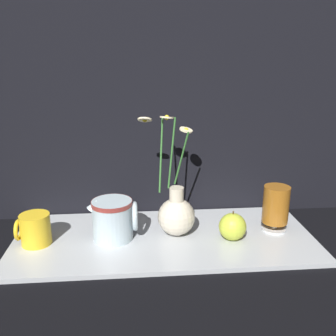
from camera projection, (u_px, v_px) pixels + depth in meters
name	position (u px, v px, depth m)	size (l,w,h in m)	color
ground_plane	(164.00, 240.00, 1.04)	(6.00, 6.00, 0.00)	black
shelf	(164.00, 238.00, 1.04)	(0.82, 0.35, 0.01)	#B2B7BC
backdrop_wall	(158.00, 35.00, 1.07)	(1.32, 0.02, 1.10)	black
vase_with_flowers	(176.00, 213.00, 1.04)	(0.16, 0.11, 0.33)	beige
yellow_mug	(35.00, 229.00, 0.99)	(0.09, 0.08, 0.08)	yellow
ceramic_pitcher	(113.00, 217.00, 1.01)	(0.13, 0.11, 0.12)	silver
tea_glass	(276.00, 206.00, 1.05)	(0.07, 0.07, 0.13)	silver
orange_fruit	(233.00, 227.00, 1.01)	(0.07, 0.07, 0.08)	#B7C638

